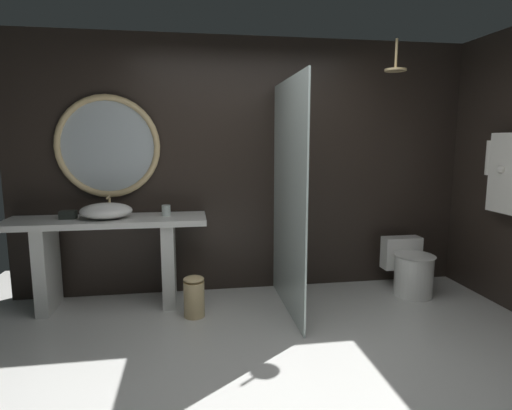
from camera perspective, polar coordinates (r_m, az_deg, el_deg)
The scene contains 12 objects.
ground_plane at distance 2.97m, azimuth 4.95°, elevation -23.22°, with size 5.76×5.76×0.00m, color silver.
back_wall_panel at distance 4.40m, azimuth -0.80°, elevation 5.23°, with size 4.80×0.10×2.60m, color black.
vanity_counter at distance 4.21m, azimuth -19.46°, elevation -5.57°, with size 1.83×0.53×0.86m.
vessel_sink at distance 4.11m, azimuth -19.74°, elevation -0.75°, with size 0.47×0.39×0.19m.
tumbler_cup at distance 4.11m, azimuth -12.15°, elevation -0.72°, with size 0.08×0.08×0.10m, color silver.
tissue_box at distance 4.24m, azimuth -24.23°, elevation -1.22°, with size 0.14×0.10×0.07m, color #282D28.
round_wall_mirror at distance 4.32m, azimuth -19.53°, elevation 7.52°, with size 0.99×0.06×0.99m.
shower_glass_panel at distance 3.81m, azimuth 4.43°, elevation 0.98°, with size 0.02×1.24×2.11m, color silver.
rain_shower_head at distance 4.28m, azimuth 18.48°, elevation 17.36°, with size 0.20×0.20×0.29m.
hanging_bathrobe at distance 4.41m, azimuth 31.13°, elevation 4.18°, with size 0.20×0.53×0.79m.
toilet at distance 4.66m, azimuth 20.27°, elevation -8.14°, with size 0.41×0.57×0.55m.
waste_bin at distance 3.89m, azimuth -8.43°, elevation -12.18°, with size 0.19×0.19×0.38m.
Camera 1 is at (-0.63, -2.44, 1.58)m, focal length 29.36 mm.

